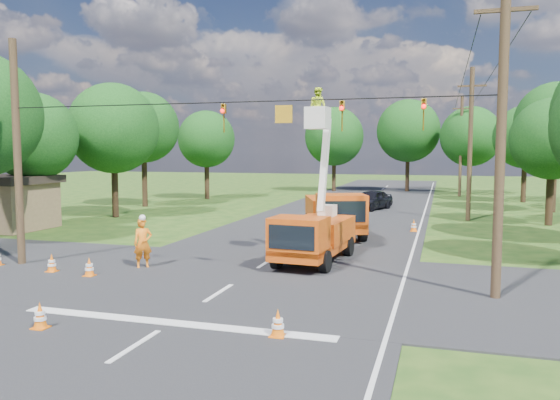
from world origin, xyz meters
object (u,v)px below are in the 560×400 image
(shed, at_px, (2,202))
(tree_left_e, at_px, (143,128))
(tree_left_d, at_px, (113,129))
(bucket_truck, at_px, (314,226))
(traffic_cone_7, at_px, (414,226))
(traffic_cone_4, at_px, (89,267))
(tree_left_c, at_px, (33,137))
(pole_left, at_px, (17,153))
(tree_left_f, at_px, (206,139))
(pole_right_near, at_px, (501,134))
(tree_right_c, at_px, (552,139))
(second_truck, at_px, (335,213))
(tree_far_a, at_px, (334,137))
(distant_car, at_px, (371,200))
(tree_right_e, at_px, (526,137))
(traffic_cone_2, at_px, (312,249))
(traffic_cone_3, at_px, (344,234))
(ground_worker, at_px, (143,243))
(tree_far_c, at_px, (471,137))
(pole_right_mid, at_px, (470,143))
(pole_right_far, at_px, (461,146))
(traffic_cone_5, at_px, (52,263))
(traffic_cone_1, at_px, (278,323))
(tree_right_d, at_px, (556,123))
(traffic_cone_0, at_px, (40,316))
(tree_far_b, at_px, (408,131))

(shed, xyz_separation_m, tree_left_e, (1.20, 14.00, 4.87))
(shed, height_order, tree_left_d, tree_left_d)
(bucket_truck, relative_size, traffic_cone_7, 10.13)
(traffic_cone_4, height_order, tree_left_c, tree_left_c)
(pole_left, relative_size, tree_left_f, 1.07)
(pole_right_near, height_order, tree_right_c, pole_right_near)
(pole_left, xyz_separation_m, tree_right_c, (22.70, 19.00, 0.81))
(second_truck, relative_size, tree_far_a, 0.73)
(second_truck, relative_size, distant_car, 1.50)
(second_truck, xyz_separation_m, distant_car, (0.21, 13.97, -0.48))
(pole_left, relative_size, tree_right_e, 1.04)
(tree_left_e, bearing_deg, tree_right_c, -5.71)
(tree_left_c, bearing_deg, traffic_cone_2, -12.99)
(traffic_cone_3, xyz_separation_m, traffic_cone_7, (3.25, 4.22, 0.00))
(tree_left_c, height_order, tree_far_a, tree_far_a)
(traffic_cone_4, height_order, tree_left_d, tree_left_d)
(traffic_cone_2, bearing_deg, ground_worker, -145.20)
(tree_left_c, distance_m, tree_far_c, 42.02)
(pole_right_mid, height_order, tree_left_c, pole_right_mid)
(traffic_cone_2, distance_m, traffic_cone_4, 9.16)
(tree_right_c, relative_size, tree_right_e, 0.91)
(bucket_truck, bearing_deg, tree_left_d, 150.90)
(pole_right_far, xyz_separation_m, tree_left_c, (-25.00, -31.00, 0.33))
(tree_left_d, bearing_deg, pole_right_near, -32.55)
(traffic_cone_2, height_order, tree_right_c, tree_right_c)
(traffic_cone_5, distance_m, tree_far_a, 44.34)
(pole_left, bearing_deg, pole_right_near, 0.00)
(tree_left_e, bearing_deg, tree_left_f, 75.96)
(bucket_truck, bearing_deg, traffic_cone_7, 75.52)
(tree_left_f, relative_size, tree_right_c, 1.07)
(traffic_cone_5, bearing_deg, tree_right_e, 59.53)
(traffic_cone_7, relative_size, pole_left, 0.08)
(traffic_cone_1, height_order, traffic_cone_7, same)
(second_truck, relative_size, tree_right_c, 0.88)
(pole_right_far, relative_size, tree_right_d, 1.03)
(tree_far_c, bearing_deg, traffic_cone_1, -97.80)
(traffic_cone_5, bearing_deg, traffic_cone_0, -52.98)
(tree_left_f, bearing_deg, traffic_cone_5, -76.38)
(traffic_cone_2, relative_size, tree_far_a, 0.07)
(traffic_cone_1, bearing_deg, ground_worker, 140.31)
(pole_right_mid, bearing_deg, traffic_cone_2, -114.94)
(traffic_cone_4, bearing_deg, bucket_truck, 33.30)
(second_truck, height_order, tree_far_c, tree_far_c)
(tree_far_b, bearing_deg, traffic_cone_1, -89.99)
(ground_worker, bearing_deg, pole_right_near, -42.23)
(traffic_cone_0, height_order, pole_right_near, pole_right_near)
(second_truck, height_order, distant_car, second_truck)
(tree_left_f, bearing_deg, tree_left_c, -94.63)
(tree_left_c, distance_m, tree_left_e, 13.05)
(distant_car, distance_m, traffic_cone_1, 30.17)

